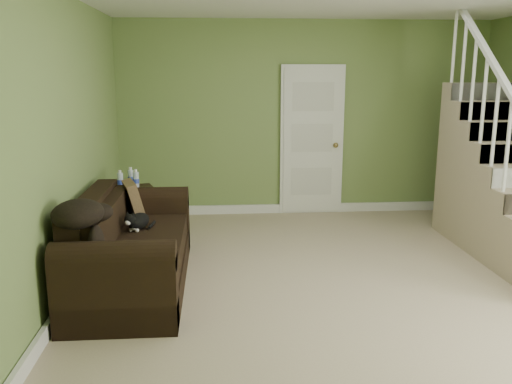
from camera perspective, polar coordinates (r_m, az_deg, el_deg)
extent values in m
cube|color=tan|center=(5.09, 9.92, -9.90)|extent=(5.00, 5.50, 0.01)
cube|color=#728D4C|center=(7.43, 5.12, 7.68)|extent=(5.00, 0.04, 2.60)
cube|color=#728D4C|center=(4.77, -20.01, 4.24)|extent=(0.04, 5.50, 2.60)
cube|color=white|center=(7.61, 4.98, -1.69)|extent=(5.00, 0.04, 0.12)
cube|color=white|center=(5.08, -18.62, -9.71)|extent=(0.04, 5.50, 0.12)
cube|color=white|center=(7.44, 5.88, 5.42)|extent=(0.86, 0.05, 2.02)
cube|color=white|center=(7.42, 5.91, 5.33)|extent=(0.78, 0.04, 1.96)
sphere|color=olive|center=(7.45, 8.39, 4.90)|extent=(0.07, 0.07, 0.07)
cylinder|color=white|center=(5.66, 24.98, 4.51)|extent=(0.04, 0.04, 0.90)
cylinder|color=white|center=(5.88, 23.89, 6.83)|extent=(0.04, 0.04, 0.90)
cylinder|color=white|center=(6.10, 22.87, 8.99)|extent=(0.04, 0.04, 0.90)
cube|color=tan|center=(6.66, 24.58, 0.79)|extent=(1.00, 0.27, 1.40)
cylinder|color=white|center=(6.34, 21.91, 10.98)|extent=(0.04, 0.04, 0.90)
cube|color=tan|center=(6.88, 23.59, 2.07)|extent=(1.00, 0.27, 1.60)
cylinder|color=white|center=(6.58, 21.02, 12.82)|extent=(0.04, 0.04, 0.90)
cube|color=tan|center=(7.10, 22.66, 3.27)|extent=(1.00, 0.27, 1.80)
cylinder|color=white|center=(6.84, 20.17, 14.53)|extent=(0.04, 0.04, 0.90)
cube|color=white|center=(5.86, 24.29, 11.21)|extent=(0.06, 2.46, 1.84)
cube|color=black|center=(5.17, -12.62, -8.22)|extent=(0.92, 2.12, 0.24)
cube|color=black|center=(5.08, -11.66, -5.83)|extent=(0.69, 1.60, 0.21)
cube|color=black|center=(4.25, -14.53, -10.45)|extent=(0.92, 0.24, 0.60)
cube|color=black|center=(6.00, -11.45, -3.44)|extent=(0.92, 0.24, 0.60)
cylinder|color=black|center=(4.14, -14.76, -6.63)|extent=(0.92, 0.24, 0.24)
cylinder|color=black|center=(5.93, -11.57, -0.66)|extent=(0.92, 0.24, 0.24)
cube|color=black|center=(5.11, -16.86, -3.82)|extent=(0.19, 1.64, 0.61)
cube|color=black|center=(5.06, -15.26, -2.98)|extent=(0.13, 1.58, 0.34)
cube|color=black|center=(6.22, -13.00, -2.68)|extent=(0.69, 0.69, 0.65)
cylinder|color=silver|center=(6.07, -14.10, 1.04)|extent=(0.06, 0.06, 0.20)
cylinder|color=blue|center=(6.07, -14.10, 1.04)|extent=(0.07, 0.07, 0.05)
cylinder|color=white|center=(6.05, -14.16, 2.10)|extent=(0.03, 0.03, 0.03)
cylinder|color=silver|center=(6.09, -12.52, 1.15)|extent=(0.06, 0.06, 0.20)
cylinder|color=blue|center=(6.09, -12.52, 1.15)|extent=(0.07, 0.07, 0.05)
cylinder|color=white|center=(6.07, -12.57, 2.21)|extent=(0.03, 0.03, 0.03)
cylinder|color=silver|center=(6.23, -13.04, 1.37)|extent=(0.06, 0.06, 0.20)
cylinder|color=blue|center=(6.23, -13.04, 1.37)|extent=(0.07, 0.07, 0.05)
cylinder|color=white|center=(6.21, -13.10, 2.41)|extent=(0.03, 0.03, 0.03)
ellipsoid|color=black|center=(5.30, -12.26, -3.02)|extent=(0.26, 0.33, 0.16)
ellipsoid|color=white|center=(5.24, -12.34, -3.51)|extent=(0.13, 0.15, 0.08)
sphere|color=black|center=(5.14, -12.51, -2.88)|extent=(0.14, 0.14, 0.11)
ellipsoid|color=white|center=(5.11, -12.56, -3.21)|extent=(0.07, 0.06, 0.05)
cone|color=black|center=(5.14, -12.84, -2.27)|extent=(0.05, 0.05, 0.05)
cone|color=black|center=(5.13, -12.20, -2.27)|extent=(0.05, 0.05, 0.05)
cylinder|color=black|center=(5.41, -11.26, -3.31)|extent=(0.06, 0.22, 0.03)
ellipsoid|color=yellow|center=(4.51, -11.72, -6.49)|extent=(0.14, 0.16, 0.05)
cube|color=#472E1C|center=(5.69, -12.70, -0.88)|extent=(0.30, 0.44, 0.41)
ellipsoid|color=black|center=(4.36, -18.25, -2.19)|extent=(0.52, 0.60, 0.21)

